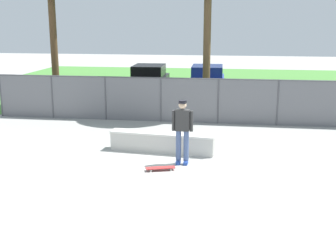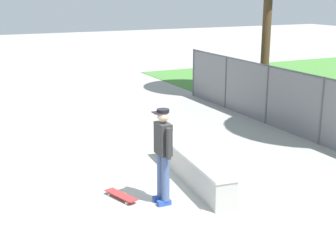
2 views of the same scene
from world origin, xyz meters
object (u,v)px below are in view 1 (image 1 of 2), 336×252
skateboarder (182,129)px  car_black (149,81)px  car_blue (207,81)px  concrete_ledge (162,142)px  skateboard (161,168)px

skateboarder → car_black: (-3.13, 11.25, -0.19)m
skateboarder → car_blue: 11.41m
concrete_ledge → skateboarder: 1.48m
skateboarder → car_blue: (0.00, 11.41, -0.19)m
skateboarder → car_black: skateboarder is taller
skateboarder → car_blue: skateboarder is taller
concrete_ledge → car_blue: 10.40m
concrete_ledge → skateboard: bearing=-82.2°
car_black → car_blue: bearing=2.9°
concrete_ledge → car_blue: bearing=85.8°
concrete_ledge → skateboard: (0.23, -1.71, -0.24)m
car_black → concrete_ledge: bearing=-76.9°
skateboard → car_black: bearing=102.4°
skateboard → car_black: (-2.61, 11.91, 0.77)m
skateboard → car_blue: (0.52, 12.07, 0.77)m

